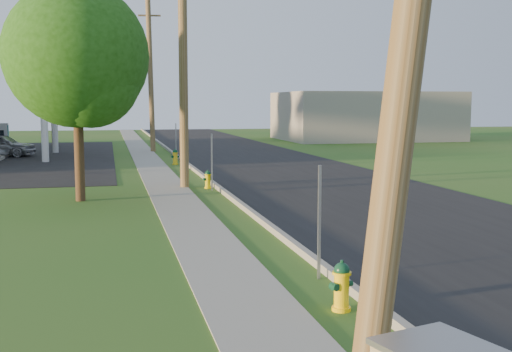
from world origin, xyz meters
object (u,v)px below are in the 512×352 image
at_px(utility_pole_mid, 183,50).
at_px(utility_pole_far, 151,76).
at_px(price_pylon, 77,47).
at_px(tree_verge, 80,61).
at_px(fuel_pump_se, 0,143).
at_px(hydrant_near, 342,286).
at_px(hydrant_mid, 208,179).
at_px(car_silver, 0,145).
at_px(hydrant_far, 175,157).
at_px(tree_lot, 53,84).

relative_size(utility_pole_mid, utility_pole_far, 1.03).
relative_size(utility_pole_far, price_pylon, 1.39).
bearing_deg(tree_verge, fuel_pump_se, 105.50).
height_order(tree_verge, hydrant_near, tree_verge).
height_order(hydrant_mid, car_silver, car_silver).
bearing_deg(utility_pole_mid, hydrant_mid, -29.12).
bearing_deg(tree_verge, hydrant_far, 70.57).
bearing_deg(tree_verge, tree_lot, 96.08).
bearing_deg(hydrant_near, utility_pole_far, 91.11).
bearing_deg(utility_pole_far, hydrant_far, -86.46).
relative_size(tree_lot, hydrant_far, 8.67).
distance_m(utility_pole_far, tree_lot, 9.68).
bearing_deg(tree_lot, fuel_pump_se, -106.69).
bearing_deg(utility_pole_far, tree_lot, 131.73).
distance_m(utility_pole_mid, tree_lot, 26.03).
height_order(price_pylon, hydrant_mid, price_pylon).
bearing_deg(utility_pole_far, hydrant_near, -88.89).
height_order(utility_pole_far, hydrant_far, utility_pole_far).
distance_m(utility_pole_mid, hydrant_far, 10.02).
distance_m(hydrant_mid, car_silver, 19.08).
bearing_deg(tree_lot, hydrant_near, -79.92).
height_order(utility_pole_far, hydrant_near, utility_pole_far).
bearing_deg(hydrant_mid, price_pylon, 128.28).
bearing_deg(tree_verge, car_silver, 105.84).
height_order(price_pylon, tree_lot, tree_lot).
bearing_deg(price_pylon, hydrant_mid, -51.72).
bearing_deg(utility_pole_mid, fuel_pump_se, 117.63).
xyz_separation_m(price_pylon, hydrant_near, (4.53, -20.01, -5.06)).
height_order(fuel_pump_se, tree_verge, tree_verge).
height_order(hydrant_far, car_silver, car_silver).
bearing_deg(hydrant_mid, fuel_pump_se, 119.05).
bearing_deg(hydrant_near, hydrant_mid, 89.35).
bearing_deg(utility_pole_far, price_pylon, -107.33).
bearing_deg(price_pylon, car_silver, 114.69).
bearing_deg(fuel_pump_se, car_silver, -81.56).
relative_size(hydrant_near, hydrant_mid, 1.13).
bearing_deg(hydrant_mid, tree_verge, -153.62).
xyz_separation_m(tree_lot, hydrant_far, (7.00, -16.31, -4.08)).
xyz_separation_m(utility_pole_mid, fuel_pump_se, (-8.90, 17.00, -4.23)).
relative_size(utility_pole_mid, car_silver, 2.51).
height_order(fuel_pump_se, hydrant_near, fuel_pump_se).
height_order(utility_pole_far, price_pylon, utility_pole_far).
xyz_separation_m(hydrant_near, hydrant_far, (-0.07, 23.42, 0.02)).
bearing_deg(car_silver, hydrant_mid, -134.33).
relative_size(tree_lot, hydrant_near, 9.11).
xyz_separation_m(fuel_pump_se, hydrant_far, (9.46, -8.10, -0.33)).
bearing_deg(utility_pole_mid, tree_verge, -143.71).
height_order(hydrant_near, car_silver, car_silver).
bearing_deg(tree_lot, car_silver, -104.29).
relative_size(fuel_pump_se, hydrant_mid, 4.76).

